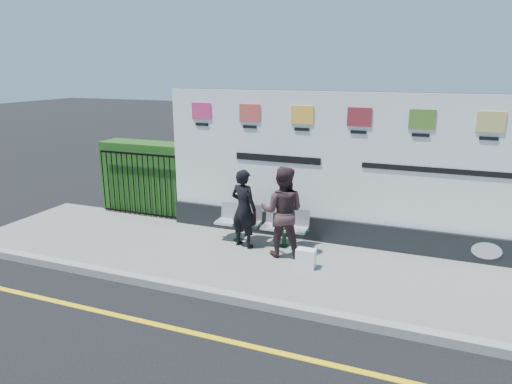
% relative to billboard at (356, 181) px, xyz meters
% --- Properties ---
extents(ground, '(80.00, 80.00, 0.00)m').
position_rel_billboard_xyz_m(ground, '(-0.50, -3.85, -1.42)').
color(ground, black).
extents(pavement, '(14.00, 3.00, 0.12)m').
position_rel_billboard_xyz_m(pavement, '(-0.50, -1.35, -1.36)').
color(pavement, slate).
rests_on(pavement, ground).
extents(kerb, '(14.00, 0.18, 0.14)m').
position_rel_billboard_xyz_m(kerb, '(-0.50, -2.85, -1.35)').
color(kerb, gray).
rests_on(kerb, ground).
extents(yellow_line, '(14.00, 0.10, 0.01)m').
position_rel_billboard_xyz_m(yellow_line, '(-0.50, -3.85, -1.42)').
color(yellow_line, yellow).
rests_on(yellow_line, ground).
extents(billboard, '(8.00, 0.30, 3.00)m').
position_rel_billboard_xyz_m(billboard, '(0.00, 0.00, 0.00)').
color(billboard, black).
rests_on(billboard, pavement).
extents(hedge, '(2.35, 0.70, 1.70)m').
position_rel_billboard_xyz_m(hedge, '(-5.08, 0.45, -0.45)').
color(hedge, '#204E17').
rests_on(hedge, pavement).
extents(railing, '(2.05, 0.06, 1.54)m').
position_rel_billboard_xyz_m(railing, '(-5.08, -0.00, -0.53)').
color(railing, black).
rests_on(railing, pavement).
extents(bench, '(1.90, 0.57, 0.40)m').
position_rel_billboard_xyz_m(bench, '(-1.74, -0.64, -1.10)').
color(bench, silver).
rests_on(bench, pavement).
extents(woman_left, '(0.65, 0.50, 1.57)m').
position_rel_billboard_xyz_m(woman_left, '(-2.00, -0.91, -0.52)').
color(woman_left, black).
rests_on(woman_left, pavement).
extents(woman_right, '(0.92, 0.77, 1.71)m').
position_rel_billboard_xyz_m(woman_right, '(-1.16, -1.05, -0.44)').
color(woman_right, '#392528').
rests_on(woman_right, pavement).
extents(handbag_brown, '(0.29, 0.17, 0.21)m').
position_rel_billboard_xyz_m(handbag_brown, '(-1.99, -0.65, -0.79)').
color(handbag_brown, black).
rests_on(handbag_brown, bench).
extents(carrier_bag_white, '(0.34, 0.20, 0.34)m').
position_rel_billboard_xyz_m(carrier_bag_white, '(-0.59, -1.43, -1.13)').
color(carrier_bag_white, white).
rests_on(carrier_bag_white, pavement).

